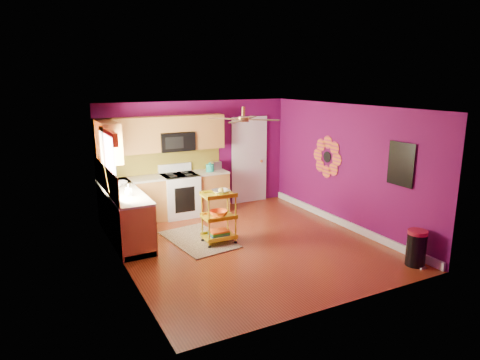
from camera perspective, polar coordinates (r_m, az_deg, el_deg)
ground at (r=8.00m, az=1.09°, el=-8.50°), size 5.00×5.00×0.00m
room_envelope at (r=7.56m, az=1.33°, el=3.10°), size 4.54×5.04×2.52m
lower_cabinets at (r=9.00m, az=-12.06°, el=-3.37°), size 2.81×2.31×0.94m
electric_range at (r=9.53m, az=-8.03°, el=-1.94°), size 0.76×0.66×1.13m
upper_cabinetry at (r=9.08m, az=-12.45°, el=5.59°), size 2.80×2.30×1.26m
left_window at (r=7.80m, az=-17.21°, el=3.59°), size 0.08×1.35×1.08m
panel_door at (r=10.42m, az=1.23°, el=2.56°), size 0.95×0.11×2.15m
right_wall_art at (r=8.60m, az=15.45°, el=2.59°), size 0.04×2.74×1.04m
ceiling_fan at (r=7.63m, az=0.45°, el=8.18°), size 1.01×1.01×0.26m
shag_rug at (r=8.20m, az=-5.56°, el=-7.92°), size 1.16×1.68×0.02m
rolling_cart at (r=7.87m, az=-2.80°, el=-4.71°), size 0.60×0.44×1.05m
trash_can at (r=7.59m, az=22.45°, el=-8.37°), size 0.32×0.34×0.60m
teal_kettle at (r=9.65m, az=-4.03°, el=1.64°), size 0.18×0.18×0.21m
toaster at (r=9.88m, az=-3.21°, el=1.97°), size 0.22×0.15×0.18m
soap_bottle_a at (r=7.88m, az=-14.65°, el=-1.29°), size 0.10×0.10×0.21m
soap_bottle_b at (r=8.51m, az=-16.07°, el=-0.38°), size 0.15×0.15×0.19m
counter_dish at (r=8.75m, az=-15.63°, el=-0.40°), size 0.27×0.27×0.07m
counter_cup at (r=7.88m, az=-14.69°, el=-1.71°), size 0.12×0.12×0.10m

